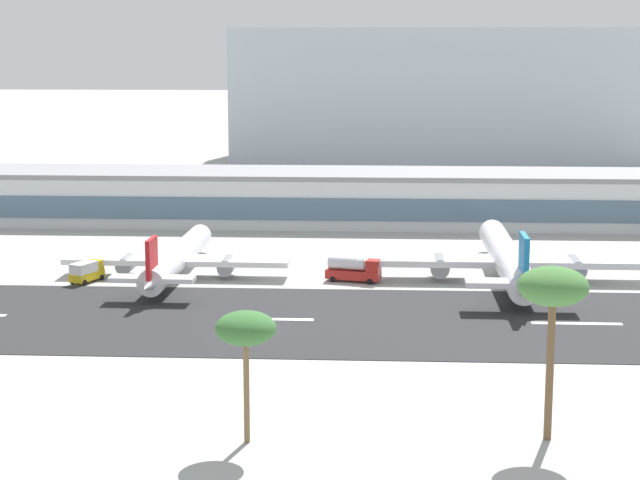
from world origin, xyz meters
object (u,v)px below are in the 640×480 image
(service_fuel_truck_0, at_px, (354,269))
(palm_tree_0, at_px, (246,330))
(service_box_truck_1, at_px, (87,271))
(distant_hotel_block, at_px, (441,94))
(palm_tree_1, at_px, (553,290))
(airliner_blue_tail_gate_1, at_px, (508,260))
(terminal_building, at_px, (351,197))
(airliner_red_tail_gate_0, at_px, (176,259))

(service_fuel_truck_0, relative_size, palm_tree_0, 0.70)
(palm_tree_0, bearing_deg, service_box_truck_1, 116.32)
(distant_hotel_block, height_order, palm_tree_1, distant_hotel_block)
(service_box_truck_1, bearing_deg, airliner_blue_tail_gate_1, -63.38)
(service_box_truck_1, xyz_separation_m, palm_tree_0, (33.27, -67.25, 9.07))
(airliner_blue_tail_gate_1, bearing_deg, terminal_building, 25.34)
(airliner_blue_tail_gate_1, relative_size, palm_tree_1, 3.12)
(distant_hotel_block, height_order, airliner_blue_tail_gate_1, distant_hotel_block)
(service_box_truck_1, distance_m, palm_tree_0, 75.57)
(distant_hotel_block, height_order, airliner_red_tail_gate_0, distant_hotel_block)
(airliner_red_tail_gate_0, relative_size, palm_tree_1, 2.70)
(airliner_blue_tail_gate_1, bearing_deg, palm_tree_1, 176.84)
(distant_hotel_block, bearing_deg, service_fuel_truck_0, -97.16)
(terminal_building, xyz_separation_m, airliner_red_tail_gate_0, (-26.31, -54.60, -2.41))
(distant_hotel_block, xyz_separation_m, service_box_truck_1, (-64.31, -184.52, -18.72))
(terminal_building, bearing_deg, palm_tree_0, -92.88)
(terminal_building, bearing_deg, palm_tree_1, -79.94)
(airliner_blue_tail_gate_1, xyz_separation_m, service_box_truck_1, (-65.39, -3.78, -1.66))
(terminal_building, relative_size, service_fuel_truck_0, 19.53)
(service_fuel_truck_0, bearing_deg, terminal_building, 105.88)
(airliner_red_tail_gate_0, xyz_separation_m, palm_tree_0, (19.99, -71.13, 7.87))
(airliner_red_tail_gate_0, bearing_deg, palm_tree_1, -143.90)
(terminal_building, height_order, airliner_red_tail_gate_0, terminal_building)
(airliner_red_tail_gate_0, bearing_deg, distant_hotel_block, -14.69)
(terminal_building, xyz_separation_m, palm_tree_0, (-6.32, -125.73, 5.46))
(distant_hotel_block, relative_size, service_box_truck_1, 20.12)
(service_box_truck_1, bearing_deg, palm_tree_0, -130.36)
(service_fuel_truck_0, height_order, palm_tree_1, palm_tree_1)
(airliner_blue_tail_gate_1, height_order, palm_tree_0, palm_tree_0)
(palm_tree_0, bearing_deg, service_fuel_truck_0, 83.32)
(terminal_building, distance_m, distant_hotel_block, 129.32)
(service_box_truck_1, relative_size, palm_tree_0, 0.51)
(airliner_blue_tail_gate_1, relative_size, palm_tree_0, 4.12)
(airliner_red_tail_gate_0, height_order, service_fuel_truck_0, airliner_red_tail_gate_0)
(palm_tree_0, xyz_separation_m, palm_tree_1, (28.22, 2.34, 3.59))
(terminal_building, relative_size, distant_hotel_block, 1.33)
(distant_hotel_block, bearing_deg, service_box_truck_1, -109.21)
(airliner_red_tail_gate_0, distance_m, service_box_truck_1, 13.89)
(terminal_building, distance_m, airliner_blue_tail_gate_1, 60.52)
(palm_tree_1, bearing_deg, distant_hotel_block, 89.35)
(terminal_building, distance_m, palm_tree_0, 126.01)
(terminal_building, bearing_deg, airliner_blue_tail_gate_1, -64.75)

